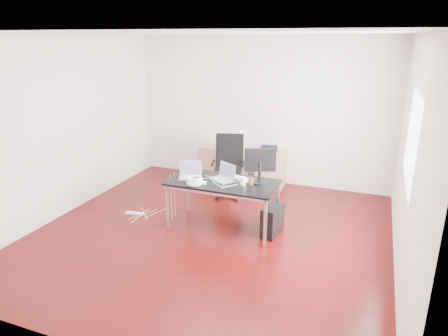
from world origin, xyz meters
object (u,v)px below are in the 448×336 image
(office_chair, at_px, (229,163))
(filing_cabinet_left, at_px, (215,162))
(desk, at_px, (223,185))
(filing_cabinet_right, at_px, (271,169))
(pc_tower, at_px, (272,220))

(office_chair, height_order, filing_cabinet_left, office_chair)
(desk, xyz_separation_m, office_chair, (-0.38, 1.27, -0.07))
(office_chair, bearing_deg, filing_cabinet_right, 33.30)
(office_chair, relative_size, filing_cabinet_left, 1.54)
(desk, xyz_separation_m, filing_cabinet_left, (-0.93, 1.94, -0.33))
(office_chair, distance_m, pc_tower, 1.73)
(office_chair, bearing_deg, filing_cabinet_left, 114.95)
(filing_cabinet_right, relative_size, pc_tower, 1.56)
(filing_cabinet_left, distance_m, pc_tower, 2.55)
(desk, height_order, office_chair, office_chair)
(office_chair, bearing_deg, pc_tower, -61.57)
(desk, bearing_deg, pc_tower, 2.27)
(desk, bearing_deg, office_chair, 106.86)
(desk, distance_m, filing_cabinet_left, 2.17)
(desk, relative_size, pc_tower, 3.56)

